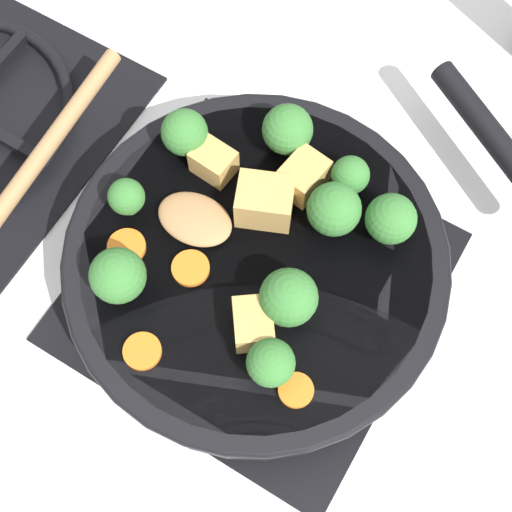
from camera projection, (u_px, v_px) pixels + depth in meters
name	position (u px, v px, depth m)	size (l,w,h in m)	color
ground_plane	(256.00, 287.00, 0.68)	(2.40, 2.40, 0.00)	white
front_burner_grate	(256.00, 282.00, 0.67)	(0.31, 0.31, 0.03)	black
skillet_pan	(259.00, 264.00, 0.63)	(0.45, 0.38, 0.05)	black
wooden_spoon	(106.00, 181.00, 0.63)	(0.24, 0.20, 0.02)	#A87A4C
tofu_cube_center_large	(265.00, 201.00, 0.61)	(0.05, 0.04, 0.04)	tan
tofu_cube_near_handle	(253.00, 324.00, 0.57)	(0.04, 0.03, 0.03)	tan
tofu_cube_east_chunk	(214.00, 162.00, 0.63)	(0.04, 0.03, 0.03)	tan
tofu_cube_west_chunk	(306.00, 178.00, 0.62)	(0.04, 0.03, 0.03)	tan
broccoli_floret_near_spoon	(289.00, 298.00, 0.56)	(0.05, 0.05, 0.05)	#709956
broccoli_floret_center_top	(334.00, 209.00, 0.59)	(0.05, 0.05, 0.05)	#709956
broccoli_floret_east_rim	(185.00, 133.00, 0.63)	(0.04, 0.04, 0.05)	#709956
broccoli_floret_west_rim	(350.00, 175.00, 0.61)	(0.03, 0.03, 0.04)	#709956
broccoli_floret_north_edge	(118.00, 276.00, 0.57)	(0.05, 0.05, 0.05)	#709956
broccoli_floret_south_cluster	(127.00, 197.00, 0.61)	(0.03, 0.03, 0.04)	#709956
broccoli_floret_mid_floret	(288.00, 130.00, 0.62)	(0.05, 0.05, 0.05)	#709956
broccoli_floret_small_inner	(391.00, 219.00, 0.59)	(0.04, 0.04, 0.05)	#709956
broccoli_floret_tall_stem	(271.00, 363.00, 0.55)	(0.04, 0.04, 0.05)	#709956
carrot_slice_orange_thin	(191.00, 268.00, 0.60)	(0.03, 0.03, 0.01)	orange
carrot_slice_near_center	(296.00, 390.00, 0.56)	(0.03, 0.03, 0.01)	orange
carrot_slice_edge_slice	(127.00, 247.00, 0.61)	(0.03, 0.03, 0.01)	orange
carrot_slice_under_broccoli	(142.00, 351.00, 0.58)	(0.03, 0.03, 0.01)	orange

